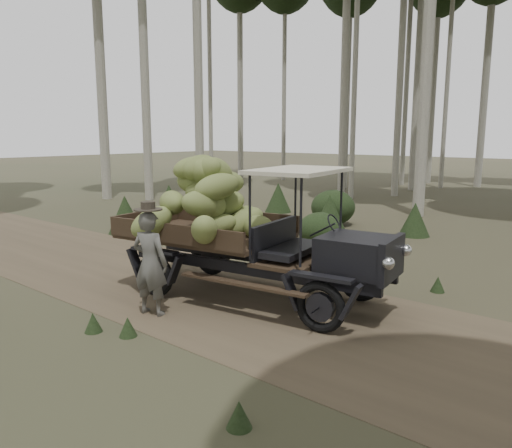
% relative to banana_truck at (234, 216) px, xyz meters
% --- Properties ---
extents(ground, '(120.00, 120.00, 0.00)m').
position_rel_banana_truck_xyz_m(ground, '(1.04, -0.24, -1.50)').
color(ground, '#473D2B').
rests_on(ground, ground).
extents(dirt_track, '(70.00, 4.00, 0.01)m').
position_rel_banana_truck_xyz_m(dirt_track, '(1.04, -0.24, -1.49)').
color(dirt_track, brown).
rests_on(dirt_track, ground).
extents(banana_truck, '(5.41, 2.92, 2.66)m').
position_rel_banana_truck_xyz_m(banana_truck, '(0.00, 0.00, 0.00)').
color(banana_truck, black).
rests_on(banana_truck, ground).
extents(farmer, '(0.72, 0.58, 1.89)m').
position_rel_banana_truck_xyz_m(farmer, '(-0.39, -1.62, -0.60)').
color(farmer, '#55534D').
rests_on(farmer, ground).
extents(undergrowth, '(21.04, 23.11, 1.24)m').
position_rel_banana_truck_xyz_m(undergrowth, '(1.82, 1.27, -0.98)').
color(undergrowth, '#233319').
rests_on(undergrowth, ground).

